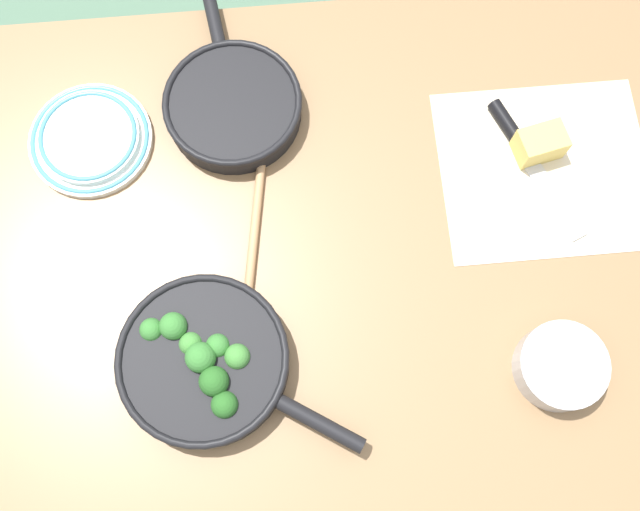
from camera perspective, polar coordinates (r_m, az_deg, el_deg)
name	(u,v)px	position (r m, az deg, el deg)	size (l,w,h in m)	color
ground_plane	(320,334)	(1.88, 0.00, -6.33)	(14.00, 14.00, 0.00)	#51755B
dining_table_red	(320,270)	(1.24, 0.00, -1.17)	(1.30, 0.98, 0.73)	olive
skillet_broccoli	(206,361)	(1.12, -9.14, -8.36)	(0.37, 0.29, 0.08)	black
skillet_eggs	(233,104)	(1.26, -6.99, 11.92)	(0.24, 0.39, 0.05)	black
wooden_spoon	(260,172)	(1.22, -4.78, 6.65)	(0.08, 0.34, 0.02)	tan
parchment_sheet	(544,169)	(1.28, 17.52, 6.58)	(0.36, 0.31, 0.00)	beige
grater_knife	(523,149)	(1.28, 15.92, 8.18)	(0.13, 0.26, 0.02)	silver
cheese_block	(540,144)	(1.27, 17.18, 8.51)	(0.09, 0.07, 0.06)	#E0C15B
dinner_plate_stack	(90,138)	(1.29, -17.95, 8.92)	(0.21, 0.21, 0.03)	silver
prep_bowl_steel	(560,366)	(1.17, 18.67, -8.40)	(0.14, 0.14, 0.05)	#B7B7BC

